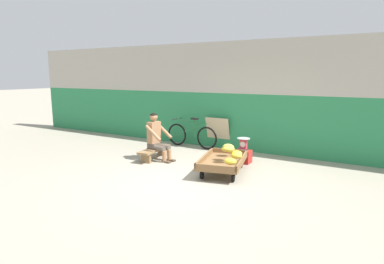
{
  "coord_description": "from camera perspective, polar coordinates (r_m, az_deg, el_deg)",
  "views": [
    {
      "loc": [
        3.18,
        -5.07,
        2.07
      ],
      "look_at": [
        -0.53,
        1.24,
        0.75
      ],
      "focal_mm": 30.16,
      "sensor_mm": 36.0,
      "label": 1
    }
  ],
  "objects": [
    {
      "name": "ground_plane",
      "position": [
        6.33,
        -1.53,
        -8.87
      ],
      "size": [
        80.0,
        80.0,
        0.0
      ],
      "primitive_type": "plane",
      "color": "gray"
    },
    {
      "name": "back_wall",
      "position": [
        8.86,
        9.46,
        6.19
      ],
      "size": [
        16.0,
        0.3,
        2.94
      ],
      "color": "#287F4C",
      "rests_on": "ground"
    },
    {
      "name": "banana_cart",
      "position": [
        6.86,
        5.47,
        -5.28
      ],
      "size": [
        1.15,
        1.59,
        0.36
      ],
      "color": "brown",
      "rests_on": "ground"
    },
    {
      "name": "banana_pile",
      "position": [
        6.73,
        6.93,
        -3.61
      ],
      "size": [
        0.77,
        1.15,
        0.27
      ],
      "color": "yellow",
      "rests_on": "banana_cart"
    },
    {
      "name": "low_bench",
      "position": [
        8.0,
        -6.67,
        -3.37
      ],
      "size": [
        0.41,
        1.13,
        0.27
      ],
      "color": "olive",
      "rests_on": "ground"
    },
    {
      "name": "vendor_seated",
      "position": [
        7.86,
        -6.25,
        -0.85
      ],
      "size": [
        0.7,
        0.52,
        1.14
      ],
      "color": "#9E704C",
      "rests_on": "ground"
    },
    {
      "name": "plastic_crate",
      "position": [
        7.72,
        9.02,
        -4.29
      ],
      "size": [
        0.36,
        0.28,
        0.3
      ],
      "color": "red",
      "rests_on": "ground"
    },
    {
      "name": "weighing_scale",
      "position": [
        7.65,
        9.08,
        -2.1
      ],
      "size": [
        0.3,
        0.3,
        0.29
      ],
      "color": "#28282D",
      "rests_on": "plastic_crate"
    },
    {
      "name": "bicycle_near_left",
      "position": [
        9.19,
        -0.11,
        -0.55
      ],
      "size": [
        1.66,
        0.48,
        0.86
      ],
      "color": "black",
      "rests_on": "ground"
    },
    {
      "name": "sign_board",
      "position": [
        9.11,
        4.64,
        -0.15
      ],
      "size": [
        0.7,
        0.26,
        0.87
      ],
      "color": "#C6B289",
      "rests_on": "ground"
    },
    {
      "name": "shopping_bag",
      "position": [
        7.45,
        8.22,
        -5.04
      ],
      "size": [
        0.18,
        0.12,
        0.24
      ],
      "primitive_type": "cube",
      "color": "#D13D4C",
      "rests_on": "ground"
    }
  ]
}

